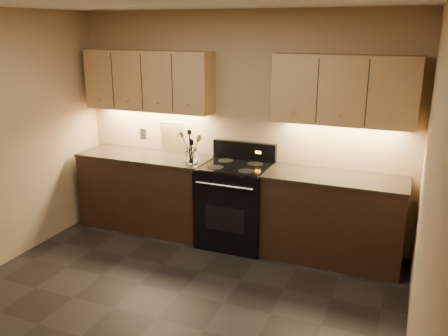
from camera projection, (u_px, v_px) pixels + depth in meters
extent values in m
plane|color=black|center=(156.00, 319.00, 4.07)|extent=(4.00, 4.00, 0.00)
cube|color=#9E795D|center=(239.00, 127.00, 5.48)|extent=(4.00, 0.04, 2.60)
cube|color=#9E795D|center=(426.00, 211.00, 2.97)|extent=(0.04, 4.00, 2.60)
cube|color=black|center=(147.00, 192.00, 5.85)|extent=(1.60, 0.60, 0.90)
cube|color=#3A3125|center=(145.00, 156.00, 5.72)|extent=(1.62, 0.62, 0.03)
cube|color=black|center=(333.00, 220.00, 5.02)|extent=(1.44, 0.60, 0.90)
cube|color=#3A3125|center=(336.00, 178.00, 4.89)|extent=(1.46, 0.62, 0.03)
cube|color=black|center=(235.00, 205.00, 5.40)|extent=(0.76, 0.65, 0.92)
cube|color=black|center=(236.00, 166.00, 5.27)|extent=(0.70, 0.60, 0.01)
cube|color=black|center=(244.00, 151.00, 5.49)|extent=(0.76, 0.07, 0.22)
cube|color=orange|center=(258.00, 152.00, 5.39)|extent=(0.06, 0.00, 0.03)
cylinder|color=silver|center=(224.00, 186.00, 5.00)|extent=(0.65, 0.02, 0.02)
cube|color=black|center=(224.00, 219.00, 5.12)|extent=(0.46, 0.00, 0.28)
cylinder|color=black|center=(215.00, 167.00, 5.20)|extent=(0.18, 0.18, 0.00)
cylinder|color=black|center=(246.00, 171.00, 5.06)|extent=(0.18, 0.18, 0.00)
cylinder|color=black|center=(226.00, 161.00, 5.46)|extent=(0.18, 0.18, 0.00)
cylinder|color=black|center=(255.00, 164.00, 5.33)|extent=(0.18, 0.18, 0.00)
cube|color=tan|center=(148.00, 81.00, 5.60)|extent=(1.60, 0.30, 0.70)
cube|color=tan|center=(344.00, 90.00, 4.77)|extent=(1.44, 0.30, 0.70)
cube|color=#B2B5BA|center=(143.00, 133.00, 5.99)|extent=(0.08, 0.01, 0.12)
cylinder|color=white|center=(191.00, 156.00, 5.34)|extent=(0.14, 0.14, 0.17)
cylinder|color=white|center=(191.00, 162.00, 5.36)|extent=(0.13, 0.13, 0.02)
cube|color=tan|center=(173.00, 137.00, 5.80)|extent=(0.32, 0.12, 0.39)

